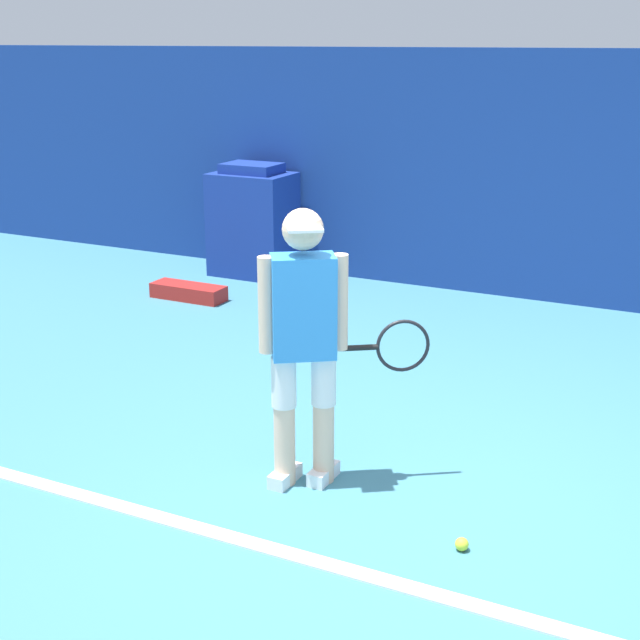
% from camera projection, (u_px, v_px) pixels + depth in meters
% --- Properties ---
extents(ground_plane, '(24.00, 24.00, 0.00)m').
position_uv_depth(ground_plane, '(377.00, 529.00, 4.57)').
color(ground_plane, teal).
extents(back_wall, '(24.00, 0.10, 2.32)m').
position_uv_depth(back_wall, '(576.00, 181.00, 8.13)').
color(back_wall, navy).
rests_on(back_wall, ground_plane).
extents(court_baseline, '(21.60, 0.10, 0.01)m').
position_uv_depth(court_baseline, '(343.00, 569.00, 4.22)').
color(court_baseline, white).
rests_on(court_baseline, ground_plane).
extents(tennis_player, '(0.79, 0.59, 1.57)m').
position_uv_depth(tennis_player, '(306.00, 337.00, 4.80)').
color(tennis_player, beige).
rests_on(tennis_player, ground_plane).
extents(tennis_ball, '(0.07, 0.07, 0.07)m').
position_uv_depth(tennis_ball, '(462.00, 545.00, 4.37)').
color(tennis_ball, '#D1E533').
rests_on(tennis_ball, ground_plane).
extents(covered_chair, '(0.82, 0.59, 1.17)m').
position_uv_depth(covered_chair, '(253.00, 222.00, 9.34)').
color(covered_chair, navy).
rests_on(covered_chair, ground_plane).
extents(equipment_bag, '(0.74, 0.25, 0.14)m').
position_uv_depth(equipment_bag, '(189.00, 292.00, 8.58)').
color(equipment_bag, '#B2231E').
rests_on(equipment_bag, ground_plane).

